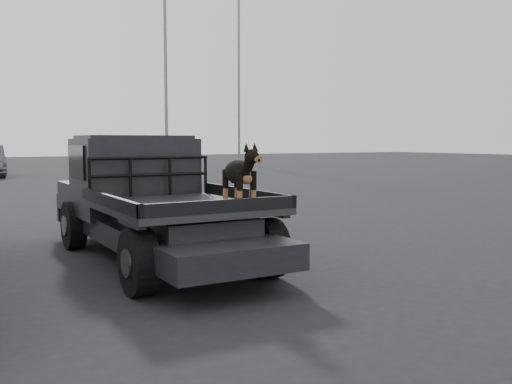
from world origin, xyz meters
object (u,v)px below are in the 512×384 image
floodlight_mid (165,45)px  floodlight_far (239,43)px  flatbed_ute (156,229)px  dog (239,177)px

floodlight_mid → floodlight_far: bearing=38.4°
flatbed_ute → floodlight_mid: (9.01, 22.77, 6.60)m
dog → floodlight_far: size_ratio=0.05×
dog → floodlight_mid: 26.70m
flatbed_ute → floodlight_far: bearing=59.6°
flatbed_ute → floodlight_mid: bearing=68.4°
floodlight_mid → flatbed_ute: bearing=-111.6°
flatbed_ute → dog: (0.37, -1.82, 0.83)m
dog → flatbed_ute: bearing=101.6°
dog → floodlight_far: 36.04m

